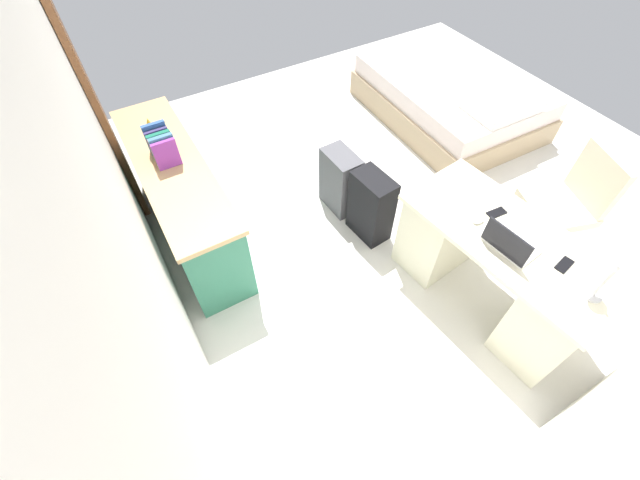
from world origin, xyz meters
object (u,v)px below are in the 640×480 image
bed (450,98)px  cell_phone_by_mouse (497,213)px  laptop (509,244)px  desk_lamp (610,265)px  cell_phone_near_laptop (564,265)px  figurine_small (149,124)px  suitcase_black (371,207)px  computer_mouse (479,220)px  credenza (183,200)px  office_chair (561,210)px  suitcase_spare_grey (340,181)px  desk (495,268)px

bed → cell_phone_by_mouse: (-1.77, 1.33, 0.49)m
laptop → desk_lamp: (-0.46, -0.17, 0.21)m
cell_phone_near_laptop → figurine_small: (2.57, 1.80, 0.09)m
suitcase_black → laptop: 1.18m
cell_phone_near_laptop → figurine_small: 3.14m
suitcase_black → computer_mouse: 0.94m
computer_mouse → cell_phone_by_mouse: 0.16m
credenza → figurine_small: (0.47, 0.00, 0.44)m
suitcase_black → desk_lamp: (-1.50, -0.43, 0.68)m
office_chair → suitcase_spare_grey: bearing=44.4°
cell_phone_by_mouse → desk: bearing=168.5°
office_chair → laptop: 1.03m
credenza → suitcase_spare_grey: (-0.38, -1.28, -0.10)m
desk → computer_mouse: size_ratio=15.02×
desk → figurine_small: bearing=37.1°
bed → figurine_small: figurine_small is taller
desk → suitcase_spare_grey: 1.47m
suitcase_black → computer_mouse: bearing=-165.7°
desk → cell_phone_by_mouse: size_ratio=11.05×
bed → computer_mouse: computer_mouse is taller
suitcase_spare_grey → computer_mouse: (-1.19, -0.32, 0.46)m
bed → suitcase_black: bearing=118.9°
cell_phone_by_mouse → credenza: bearing=53.2°
office_chair → cell_phone_by_mouse: 0.84m
credenza → figurine_small: bearing=0.2°
credenza → bed: size_ratio=0.93×
suitcase_spare_grey → laptop: bearing=-170.1°
desk → cell_phone_by_mouse: 0.41m
desk → desk_lamp: bearing=-173.4°
cell_phone_by_mouse → figurine_small: size_ratio=1.24×
suitcase_spare_grey → computer_mouse: 1.31m
credenza → office_chair: bearing=-123.1°
office_chair → cell_phone_by_mouse: office_chair is taller
laptop → figurine_small: laptop is taller
credenza → cell_phone_near_laptop: size_ratio=13.24×
office_chair → credenza: bearing=56.9°
suitcase_black → desk_lamp: desk_lamp is taller
cell_phone_by_mouse → laptop: bearing=151.3°
cell_phone_by_mouse → desk_lamp: desk_lamp is taller
office_chair → laptop: bearing=100.5°
credenza → bed: 3.10m
suitcase_black → laptop: (-1.04, -0.26, 0.47)m
credenza → suitcase_spare_grey: bearing=-106.3°
desk → credenza: credenza is taller
office_chair → suitcase_black: (0.87, 1.21, -0.11)m
cell_phone_near_laptop → figurine_small: bearing=24.2°
bed → cell_phone_near_laptop: size_ratio=14.28×
credenza → cell_phone_by_mouse: size_ratio=13.24×
cell_phone_by_mouse → computer_mouse: bearing=91.4°
bed → cell_phone_by_mouse: cell_phone_by_mouse is taller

